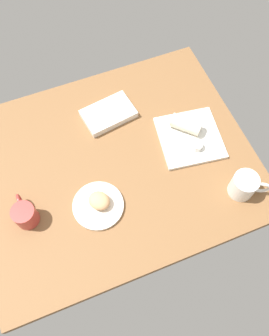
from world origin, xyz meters
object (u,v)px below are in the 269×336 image
(sauce_cup, at_px, (197,146))
(second_mug, at_px, (25,214))
(square_plate, at_px, (190,138))
(book_stack, at_px, (108,114))
(breakfast_wrap, at_px, (186,124))
(round_plate, at_px, (98,206))
(scone_pastry, at_px, (99,201))
(coffee_mug, at_px, (244,185))

(sauce_cup, bearing_deg, second_mug, 2.78)
(square_plate, distance_m, sauce_cup, 0.06)
(book_stack, xyz_separation_m, second_mug, (0.43, 0.32, 0.03))
(sauce_cup, distance_m, second_mug, 0.71)
(square_plate, distance_m, book_stack, 0.36)
(book_stack, relative_size, second_mug, 1.75)
(breakfast_wrap, bearing_deg, square_plate, 47.22)
(round_plate, distance_m, scone_pastry, 0.03)
(sauce_cup, relative_size, second_mug, 0.34)
(round_plate, bearing_deg, breakfast_wrap, -157.39)
(square_plate, bearing_deg, breakfast_wrap, -88.01)
(book_stack, relative_size, coffee_mug, 1.67)
(round_plate, bearing_deg, book_stack, -115.17)
(round_plate, relative_size, coffee_mug, 1.39)
(breakfast_wrap, height_order, second_mug, second_mug)
(round_plate, height_order, breakfast_wrap, breakfast_wrap)
(scone_pastry, height_order, breakfast_wrap, breakfast_wrap)
(round_plate, bearing_deg, square_plate, -162.49)
(square_plate, xyz_separation_m, book_stack, (0.27, -0.23, 0.01))
(scone_pastry, distance_m, square_plate, 0.46)
(round_plate, height_order, second_mug, second_mug)
(square_plate, bearing_deg, round_plate, 17.51)
(scone_pastry, height_order, book_stack, scone_pastry)
(round_plate, xyz_separation_m, coffee_mug, (-0.53, 0.14, 0.04))
(scone_pastry, xyz_separation_m, square_plate, (-0.44, -0.14, -0.03))
(scone_pastry, height_order, square_plate, scone_pastry)
(square_plate, bearing_deg, sauce_cup, 91.99)
(round_plate, height_order, coffee_mug, coffee_mug)
(sauce_cup, xyz_separation_m, book_stack, (0.27, -0.29, -0.02))
(coffee_mug, xyz_separation_m, second_mug, (0.79, -0.19, -0.01))
(square_plate, height_order, book_stack, book_stack)
(round_plate, height_order, book_stack, book_stack)
(scone_pastry, height_order, second_mug, second_mug)
(square_plate, relative_size, breakfast_wrap, 2.01)
(coffee_mug, height_order, second_mug, coffee_mug)
(second_mug, bearing_deg, sauce_cup, -177.22)
(coffee_mug, distance_m, second_mug, 0.81)
(scone_pastry, relative_size, second_mug, 0.62)
(scone_pastry, relative_size, square_plate, 0.33)
(breakfast_wrap, bearing_deg, second_mug, -33.95)
(book_stack, bearing_deg, scone_pastry, 65.66)
(coffee_mug, bearing_deg, breakfast_wrap, -75.58)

